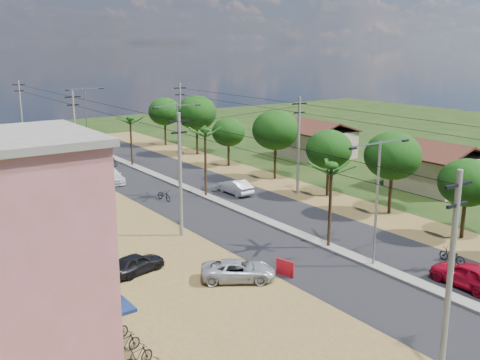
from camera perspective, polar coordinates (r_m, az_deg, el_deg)
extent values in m
plane|color=black|center=(36.66, 13.34, -8.55)|extent=(160.00, 160.00, 0.00)
cube|color=black|center=(47.27, -0.29, -3.05)|extent=(12.00, 110.00, 0.04)
cube|color=#605E56|center=(49.65, -2.26, -2.15)|extent=(1.00, 90.00, 0.18)
cube|color=brown|center=(34.85, -14.35, -9.78)|extent=(18.00, 46.00, 0.04)
cube|color=brown|center=(52.39, 7.38, -1.49)|extent=(5.00, 90.00, 0.03)
cube|color=#111F46|center=(25.92, -13.75, -10.75)|extent=(0.80, 5.40, 0.15)
cube|color=black|center=(26.60, -14.25, -14.44)|extent=(0.10, 3.00, 2.40)
cube|color=navy|center=(24.62, -14.89, -3.67)|extent=(0.12, 4.20, 1.20)
cube|color=#111F46|center=(32.12, -18.38, -6.21)|extent=(0.80, 5.40, 0.15)
cube|color=black|center=(32.67, -18.73, -9.28)|extent=(0.10, 3.00, 2.40)
cube|color=navy|center=(31.24, -19.31, -1.55)|extent=(0.12, 4.20, 1.20)
cube|color=#111F46|center=(38.59, -21.43, -3.14)|extent=(0.80, 5.40, 0.15)
cube|color=black|center=(39.05, -21.70, -5.74)|extent=(0.10, 3.00, 2.40)
cube|color=navy|center=(38.01, -22.17, -0.17)|extent=(0.12, 4.20, 1.20)
cube|color=#9B8869|center=(57.24, 19.40, 0.82)|extent=(7.00, 7.00, 3.30)
cube|color=#9B8869|center=(69.66, 7.86, 3.67)|extent=(7.00, 7.00, 3.30)
cylinder|color=black|center=(43.13, 21.78, -3.07)|extent=(0.28, 0.28, 3.85)
ellipsoid|color=black|center=(42.59, 22.04, -0.24)|extent=(4.00, 4.00, 3.40)
cylinder|color=black|center=(47.34, 15.06, -0.67)|extent=(0.28, 0.28, 4.55)
ellipsoid|color=black|center=(46.78, 15.25, 2.41)|extent=(4.60, 4.60, 3.91)
cylinder|color=black|center=(51.80, 8.93, 0.58)|extent=(0.28, 0.28, 4.06)
ellipsoid|color=black|center=(51.33, 9.02, 3.10)|extent=(4.20, 4.20, 3.57)
cylinder|color=black|center=(57.73, 3.59, 2.43)|extent=(0.28, 0.28, 4.76)
ellipsoid|color=black|center=(57.26, 3.63, 5.10)|extent=(4.80, 4.80, 4.08)
cylinder|color=black|center=(63.94, -1.17, 3.05)|extent=(0.28, 0.28, 3.64)
ellipsoid|color=black|center=(63.59, -1.18, 4.89)|extent=(3.80, 3.80, 3.23)
cylinder|color=black|center=(70.82, -4.39, 4.58)|extent=(0.28, 0.28, 4.90)
ellipsoid|color=black|center=(70.43, -4.43, 6.83)|extent=(5.00, 5.00, 4.25)
cylinder|color=black|center=(77.64, -7.61, 5.10)|extent=(0.28, 0.28, 4.34)
ellipsoid|color=black|center=(77.31, -7.66, 6.91)|extent=(4.40, 4.40, 3.74)
cylinder|color=black|center=(38.30, 9.13, -2.78)|extent=(0.22, 0.22, 5.80)
cylinder|color=black|center=(50.57, -3.52, 1.64)|extent=(0.22, 0.22, 6.20)
cylinder|color=black|center=(64.59, -10.99, 3.75)|extent=(0.22, 0.22, 5.50)
cylinder|color=gray|center=(35.36, 13.70, -2.53)|extent=(0.16, 0.16, 8.00)
cube|color=gray|center=(35.41, 15.35, 3.87)|extent=(2.40, 0.08, 0.08)
cube|color=gray|center=(33.61, 12.71, 3.52)|extent=(2.40, 0.08, 0.08)
cube|color=black|center=(36.27, 16.45, 3.86)|extent=(0.50, 0.18, 0.12)
cube|color=black|center=(32.84, 11.40, 3.17)|extent=(0.50, 0.18, 0.12)
cylinder|color=gray|center=(54.64, -6.29, 3.46)|extent=(0.16, 0.16, 8.00)
cube|color=gray|center=(54.67, -5.28, 7.62)|extent=(2.40, 0.08, 0.08)
cube|color=gray|center=(53.53, -7.53, 7.43)|extent=(2.40, 0.08, 0.08)
cube|color=black|center=(55.23, -4.28, 7.60)|extent=(0.50, 0.18, 0.12)
cube|color=black|center=(53.04, -8.59, 7.23)|extent=(0.50, 0.18, 0.12)
cylinder|color=gray|center=(77.28, -15.33, 6.06)|extent=(0.16, 0.16, 8.00)
cube|color=gray|center=(77.30, -14.67, 9.02)|extent=(2.40, 0.08, 0.08)
cube|color=gray|center=(76.49, -16.37, 8.86)|extent=(2.40, 0.08, 0.08)
cube|color=black|center=(77.69, -13.90, 9.01)|extent=(0.50, 0.18, 0.12)
cube|color=black|center=(76.15, -17.15, 8.71)|extent=(0.50, 0.18, 0.12)
cylinder|color=#605E56|center=(24.19, 20.53, -9.46)|extent=(0.24, 0.24, 9.00)
cube|color=black|center=(23.00, 21.34, -0.47)|extent=(1.60, 0.12, 0.12)
cube|color=black|center=(23.19, 21.16, -2.38)|extent=(1.20, 0.12, 0.12)
cylinder|color=#605E56|center=(40.08, -6.09, 0.43)|extent=(0.24, 0.24, 9.00)
cube|color=black|center=(39.37, -6.23, 5.96)|extent=(1.60, 0.12, 0.12)
cube|color=black|center=(39.49, -6.20, 4.81)|extent=(1.20, 0.12, 0.12)
cylinder|color=#605E56|center=(59.96, -16.39, 4.38)|extent=(0.24, 0.24, 9.00)
cube|color=black|center=(59.49, -16.64, 8.09)|extent=(1.60, 0.12, 0.12)
cube|color=black|center=(59.57, -16.59, 7.32)|extent=(1.20, 0.12, 0.12)
cylinder|color=#605E56|center=(79.98, -21.32, 6.22)|extent=(0.24, 0.24, 9.00)
cube|color=black|center=(79.63, -21.57, 9.00)|extent=(1.60, 0.12, 0.12)
cube|color=black|center=(79.69, -21.52, 8.43)|extent=(1.20, 0.12, 0.12)
cylinder|color=#605E56|center=(51.48, 5.96, 3.40)|extent=(0.24, 0.24, 9.00)
cube|color=black|center=(50.93, 6.06, 7.72)|extent=(1.60, 0.12, 0.12)
cube|color=black|center=(51.02, 6.04, 6.83)|extent=(1.20, 0.12, 0.12)
cylinder|color=#605E56|center=(69.40, -6.06, 6.07)|extent=(0.24, 0.24, 9.00)
cube|color=black|center=(68.99, -6.14, 9.28)|extent=(1.60, 0.12, 0.12)
cube|color=black|center=(69.05, -6.13, 8.62)|extent=(1.20, 0.12, 0.12)
imported|color=maroon|center=(35.07, 22.11, -8.96)|extent=(1.82, 4.39, 1.49)
imported|color=#A2A5AA|center=(52.04, -0.51, -0.72)|extent=(1.50, 4.13, 1.35)
imported|color=beige|center=(57.76, -13.00, 0.38)|extent=(2.39, 4.88, 1.37)
imported|color=#A2A5AA|center=(33.48, -0.19, -9.22)|extent=(4.79, 4.07, 1.22)
imported|color=black|center=(35.02, -10.48, -8.38)|extent=(3.88, 2.25, 1.24)
imported|color=black|center=(38.42, 20.74, -7.25)|extent=(0.69, 1.89, 0.99)
imported|color=black|center=(50.38, -7.71, -1.54)|extent=(0.85, 1.98, 1.01)
imported|color=black|center=(65.45, -12.92, 1.83)|extent=(1.15, 1.94, 1.13)
cube|color=#B5101B|center=(34.20, 4.61, -8.93)|extent=(0.43, 1.22, 1.04)
cylinder|color=black|center=(33.90, 5.22, -9.63)|extent=(0.04, 0.04, 0.52)
cylinder|color=black|center=(34.71, 3.99, -9.03)|extent=(0.04, 0.04, 0.52)
imported|color=black|center=(25.74, -10.38, -17.28)|extent=(1.73, 0.85, 1.00)
imported|color=black|center=(26.78, -11.60, -16.03)|extent=(1.73, 0.85, 1.00)
imported|color=black|center=(27.84, -12.71, -14.86)|extent=(1.73, 0.85, 1.00)
imported|color=black|center=(28.92, -13.73, -13.78)|extent=(1.73, 0.85, 1.00)
imported|color=black|center=(30.01, -14.67, -12.77)|extent=(1.73, 0.85, 1.00)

